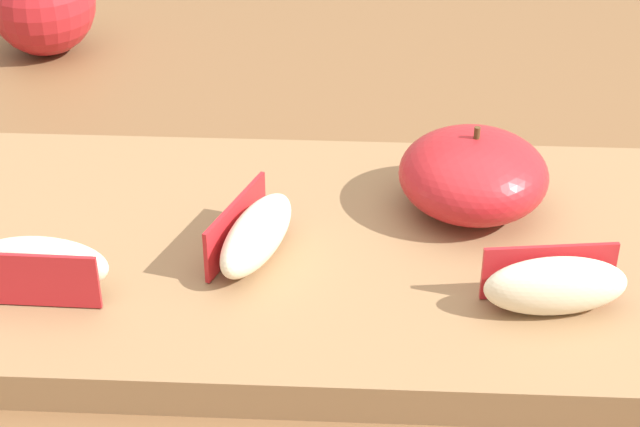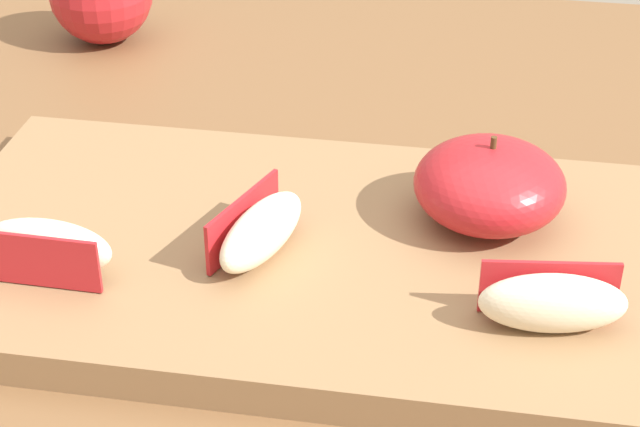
{
  "view_description": "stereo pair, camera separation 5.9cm",
  "coord_description": "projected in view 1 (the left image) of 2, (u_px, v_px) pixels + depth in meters",
  "views": [
    {
      "loc": [
        -0.0,
        -0.49,
        1.13
      ],
      "look_at": [
        -0.03,
        0.01,
        0.81
      ],
      "focal_mm": 59.64,
      "sensor_mm": 36.0,
      "label": 1
    },
    {
      "loc": [
        0.05,
        -0.49,
        1.13
      ],
      "look_at": [
        -0.03,
        0.01,
        0.81
      ],
      "focal_mm": 59.64,
      "sensor_mm": 36.0,
      "label": 2
    }
  ],
  "objects": [
    {
      "name": "whole_apple_crimson",
      "position": [
        48.0,
        3.0,
        0.86
      ],
      "size": [
        0.09,
        0.09,
        0.09
      ],
      "color": "#B21E23",
      "rests_on": "dining_table"
    },
    {
      "name": "apple_wedge_left",
      "position": [
        263.0,
        235.0,
        0.58
      ],
      "size": [
        0.05,
        0.08,
        0.03
      ],
      "color": "beige",
      "rests_on": "cutting_board"
    },
    {
      "name": "cutting_board",
      "position": [
        320.0,
        259.0,
        0.61
      ],
      "size": [
        0.45,
        0.24,
        0.02
      ],
      "color": "olive",
      "rests_on": "dining_table"
    },
    {
      "name": "apple_wedge_back",
      "position": [
        563.0,
        285.0,
        0.54
      ],
      "size": [
        0.08,
        0.04,
        0.03
      ],
      "color": "beige",
      "rests_on": "cutting_board"
    },
    {
      "name": "apple_wedge_near_knife",
      "position": [
        46.0,
        267.0,
        0.56
      ],
      "size": [
        0.08,
        0.03,
        0.03
      ],
      "color": "beige",
      "rests_on": "cutting_board"
    },
    {
      "name": "apple_half_skin_up",
      "position": [
        481.0,
        175.0,
        0.62
      ],
      "size": [
        0.09,
        0.09,
        0.06
      ],
      "color": "#B21E23",
      "rests_on": "cutting_board"
    },
    {
      "name": "dining_table",
      "position": [
        367.0,
        407.0,
        0.66
      ],
      "size": [
        1.45,
        0.95,
        0.77
      ],
      "color": "brown",
      "rests_on": "ground_plane"
    }
  ]
}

